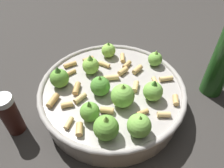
% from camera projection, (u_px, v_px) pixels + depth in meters
% --- Properties ---
extents(ground_plane, '(2.40, 2.40, 0.00)m').
position_uv_depth(ground_plane, '(112.00, 104.00, 0.50)').
color(ground_plane, '#2D2B28').
extents(cooking_pan, '(0.32, 0.32, 0.11)m').
position_uv_depth(cooking_pan, '(112.00, 94.00, 0.48)').
color(cooking_pan, '#9E9993').
rests_on(cooking_pan, ground).
extents(pepper_shaker, '(0.04, 0.04, 0.10)m').
position_uv_depth(pepper_shaker, '(10.00, 115.00, 0.42)').
color(pepper_shaker, '#33140F').
rests_on(pepper_shaker, ground).
extents(olive_oil_bottle, '(0.05, 0.05, 0.23)m').
position_uv_depth(olive_oil_bottle, '(224.00, 60.00, 0.47)').
color(olive_oil_bottle, '#1E4C19').
rests_on(olive_oil_bottle, ground).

